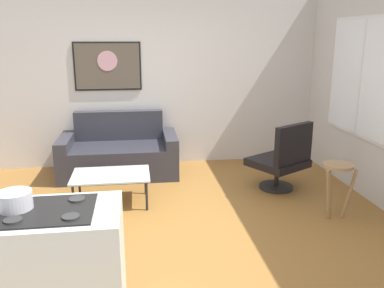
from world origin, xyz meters
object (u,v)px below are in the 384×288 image
Objects in this scene: armchair at (283,159)px; mixing_bowl at (15,202)px; bar_stool at (337,175)px; coffee_table at (111,176)px; wall_painting at (108,66)px; couch at (119,155)px.

mixing_bowl is (-2.69, -2.31, 0.54)m from armchair.
bar_stool is at bearing 25.62° from mixing_bowl.
wall_painting is at bearing 92.53° from coffee_table.
couch is 3.11m from bar_stool.
mixing_bowl is at bearing -154.38° from bar_stool.
armchair is 0.92× the size of wall_painting.
coffee_table is 0.93× the size of wall_painting.
mixing_bowl is at bearing -96.04° from wall_painting.
mixing_bowl is at bearing -139.35° from armchair.
bar_stool is (2.48, -1.86, 0.20)m from couch.
bar_stool is 3.64m from wall_painting.
couch is 7.63× the size of mixing_bowl.
couch is 3.41m from mixing_bowl.
coffee_table is 2.64m from bar_stool.
wall_painting is (-0.13, 0.44, 1.27)m from couch.
armchair is (2.23, 0.14, 0.08)m from coffee_table.
wall_painting reaches higher than coffee_table.
coffee_table is (-0.06, -1.13, 0.06)m from couch.
couch is at bearing 80.96° from mixing_bowl.
armchair is 3.59m from mixing_bowl.
couch is at bearing -73.60° from wall_painting.
wall_painting reaches higher than armchair.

